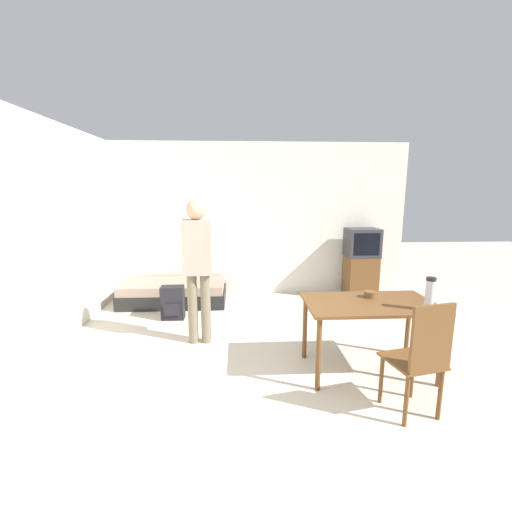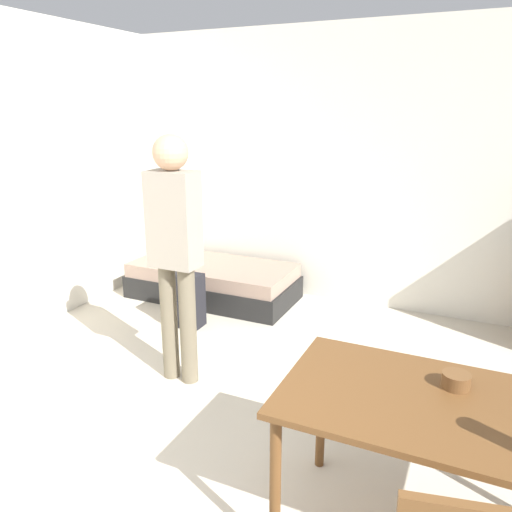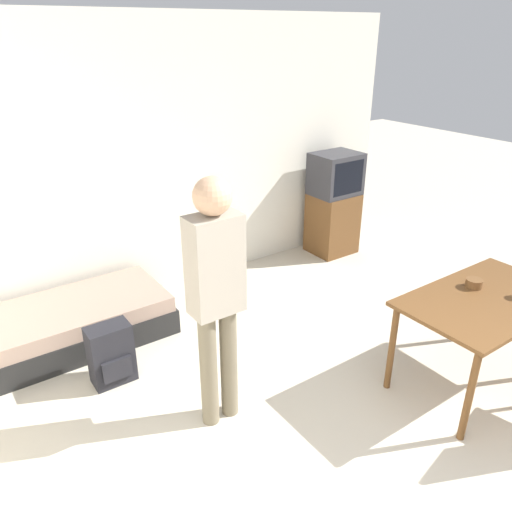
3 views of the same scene
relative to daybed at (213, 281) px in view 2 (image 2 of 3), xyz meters
The scene contains 6 objects.
wall_back 1.79m from the daybed, 22.66° to the left, with size 5.71×0.06×2.70m.
daybed is the anchor object (origin of this frame).
dining_table 3.40m from the daybed, 44.01° to the right, with size 1.31×0.77×0.75m.
person_standing 1.87m from the daybed, 68.76° to the right, with size 0.34×0.24×1.77m.
mate_bowl 3.36m from the daybed, 41.36° to the right, with size 0.12×0.12×0.07m.
backpack 0.74m from the daybed, 80.78° to the right, with size 0.33×0.23×0.50m.
Camera 2 is at (1.25, -0.85, 1.93)m, focal length 35.00 mm.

